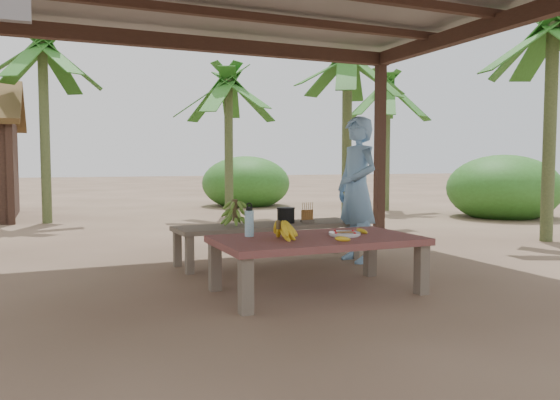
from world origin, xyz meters
name	(u,v)px	position (x,y,z in m)	size (l,w,h in m)	color
ground	(262,285)	(0.00, 0.00, 0.00)	(80.00, 80.00, 0.00)	brown
work_table	(317,244)	(0.35, -0.45, 0.43)	(1.80, 1.00, 0.50)	brown
bench	(270,229)	(0.51, 1.07, 0.39)	(2.23, 0.73, 0.45)	brown
ripe_banana_bunch	(278,229)	(-0.03, -0.47, 0.59)	(0.30, 0.25, 0.18)	yellow
plate	(345,234)	(0.61, -0.49, 0.52)	(0.29, 0.29, 0.04)	white
loose_banana_front	(343,239)	(0.42, -0.79, 0.52)	(0.04, 0.17, 0.04)	yellow
loose_banana_side	(362,231)	(0.85, -0.40, 0.52)	(0.04, 0.14, 0.04)	yellow
water_flask	(249,222)	(-0.19, -0.18, 0.63)	(0.08, 0.08, 0.30)	#419FCC
green_banana_stalk	(235,212)	(0.08, 1.05, 0.61)	(0.27, 0.27, 0.31)	#598C2D
cooking_pot	(286,216)	(0.72, 1.09, 0.54)	(0.20, 0.20, 0.17)	black
skewer_rack	(307,212)	(0.98, 1.05, 0.57)	(0.18, 0.08, 0.24)	#A57F47
woman	(357,189)	(1.47, 0.73, 0.85)	(0.62, 0.41, 1.69)	#72A4D8
banana_plant_ne	(347,71)	(3.21, 4.01, 2.82)	(1.80, 1.80, 3.31)	#596638
banana_plant_n	(228,93)	(1.64, 6.20, 2.59)	(1.80, 1.80, 3.08)	#596638
banana_plant_nw	(43,58)	(-1.89, 6.51, 3.10)	(1.80, 1.80, 3.60)	#596638
banana_plant_e	(553,43)	(4.89, 1.06, 2.87)	(1.80, 1.80, 3.37)	#596638
banana_plant_far	(387,96)	(5.62, 6.32, 2.72)	(1.80, 1.80, 3.21)	#596638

